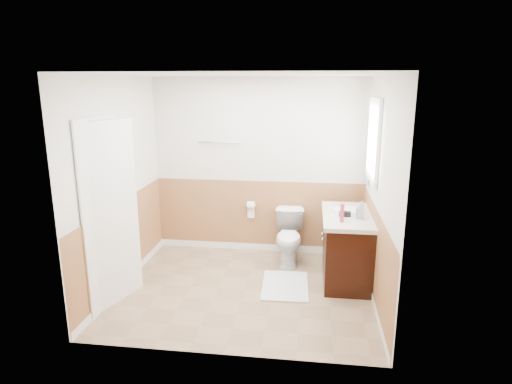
# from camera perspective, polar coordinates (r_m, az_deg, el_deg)

# --- Properties ---
(floor) EXTENTS (3.00, 3.00, 0.00)m
(floor) POSITION_cam_1_polar(r_m,az_deg,el_deg) (5.34, -1.44, -12.68)
(floor) COLOR #8C7051
(floor) RESTS_ON ground
(ceiling) EXTENTS (3.00, 3.00, 0.00)m
(ceiling) POSITION_cam_1_polar(r_m,az_deg,el_deg) (4.77, -1.64, 15.22)
(ceiling) COLOR white
(ceiling) RESTS_ON floor
(wall_back) EXTENTS (3.00, 0.00, 3.00)m
(wall_back) POSITION_cam_1_polar(r_m,az_deg,el_deg) (6.16, 0.34, 3.31)
(wall_back) COLOR silver
(wall_back) RESTS_ON floor
(wall_front) EXTENTS (3.00, 0.00, 3.00)m
(wall_front) POSITION_cam_1_polar(r_m,az_deg,el_deg) (3.68, -4.68, -4.32)
(wall_front) COLOR silver
(wall_front) RESTS_ON floor
(wall_left) EXTENTS (0.00, 3.00, 3.00)m
(wall_left) POSITION_cam_1_polar(r_m,az_deg,el_deg) (5.34, -17.64, 0.93)
(wall_left) COLOR silver
(wall_left) RESTS_ON floor
(wall_right) EXTENTS (0.00, 3.00, 3.00)m
(wall_right) POSITION_cam_1_polar(r_m,az_deg,el_deg) (4.91, 16.04, -0.09)
(wall_right) COLOR silver
(wall_right) RESTS_ON floor
(wainscot_back) EXTENTS (3.00, 0.00, 3.00)m
(wainscot_back) POSITION_cam_1_polar(r_m,az_deg,el_deg) (6.34, 0.31, -3.39)
(wainscot_back) COLOR #AB7544
(wainscot_back) RESTS_ON floor
(wainscot_front) EXTENTS (3.00, 0.00, 3.00)m
(wainscot_front) POSITION_cam_1_polar(r_m,az_deg,el_deg) (3.99, -4.42, -14.54)
(wainscot_front) COLOR #AB7544
(wainscot_front) RESTS_ON floor
(wainscot_left) EXTENTS (0.00, 2.60, 2.60)m
(wainscot_left) POSITION_cam_1_polar(r_m,az_deg,el_deg) (5.55, -16.95, -6.63)
(wainscot_left) COLOR #AB7544
(wainscot_left) RESTS_ON floor
(wainscot_right) EXTENTS (0.00, 2.60, 2.60)m
(wainscot_right) POSITION_cam_1_polar(r_m,az_deg,el_deg) (5.13, 15.34, -8.23)
(wainscot_right) COLOR #AB7544
(wainscot_right) RESTS_ON floor
(toilet) EXTENTS (0.43, 0.71, 0.71)m
(toilet) POSITION_cam_1_polar(r_m,az_deg,el_deg) (5.98, 4.38, -5.97)
(toilet) COLOR white
(toilet) RESTS_ON floor
(bath_mat) EXTENTS (0.58, 0.82, 0.02)m
(bath_mat) POSITION_cam_1_polar(r_m,az_deg,el_deg) (5.41, 3.86, -12.20)
(bath_mat) COLOR silver
(bath_mat) RESTS_ON floor
(vanity_cabinet) EXTENTS (0.55, 1.10, 0.80)m
(vanity_cabinet) POSITION_cam_1_polar(r_m,az_deg,el_deg) (5.57, 11.82, -7.32)
(vanity_cabinet) COLOR black
(vanity_cabinet) RESTS_ON floor
(vanity_knob_left) EXTENTS (0.03, 0.03, 0.03)m
(vanity_knob_left) POSITION_cam_1_polar(r_m,az_deg,el_deg) (5.41, 8.79, -6.15)
(vanity_knob_left) COLOR silver
(vanity_knob_left) RESTS_ON vanity_cabinet
(vanity_knob_right) EXTENTS (0.03, 0.03, 0.03)m
(vanity_knob_right) POSITION_cam_1_polar(r_m,az_deg,el_deg) (5.60, 8.75, -5.44)
(vanity_knob_right) COLOR silver
(vanity_knob_right) RESTS_ON vanity_cabinet
(countertop) EXTENTS (0.60, 1.15, 0.05)m
(countertop) POSITION_cam_1_polar(r_m,az_deg,el_deg) (5.43, 11.94, -3.14)
(countertop) COLOR beige
(countertop) RESTS_ON vanity_cabinet
(sink_basin) EXTENTS (0.36, 0.36, 0.02)m
(sink_basin) POSITION_cam_1_polar(r_m,az_deg,el_deg) (5.56, 11.95, -2.34)
(sink_basin) COLOR white
(sink_basin) RESTS_ON countertop
(faucet) EXTENTS (0.02, 0.02, 0.14)m
(faucet) POSITION_cam_1_polar(r_m,az_deg,el_deg) (5.57, 13.82, -1.80)
(faucet) COLOR silver
(faucet) RESTS_ON countertop
(lotion_bottle) EXTENTS (0.05, 0.05, 0.22)m
(lotion_bottle) POSITION_cam_1_polar(r_m,az_deg,el_deg) (5.09, 11.26, -2.70)
(lotion_bottle) COLOR #BE314E
(lotion_bottle) RESTS_ON countertop
(soap_dispenser) EXTENTS (0.10, 0.10, 0.20)m
(soap_dispenser) POSITION_cam_1_polar(r_m,az_deg,el_deg) (5.28, 13.52, -2.32)
(soap_dispenser) COLOR #9095A2
(soap_dispenser) RESTS_ON countertop
(hair_dryer_body) EXTENTS (0.14, 0.07, 0.07)m
(hair_dryer_body) POSITION_cam_1_polar(r_m,az_deg,el_deg) (5.32, 11.61, -2.81)
(hair_dryer_body) COLOR black
(hair_dryer_body) RESTS_ON countertop
(hair_dryer_handle) EXTENTS (0.03, 0.03, 0.07)m
(hair_dryer_handle) POSITION_cam_1_polar(r_m,az_deg,el_deg) (5.29, 11.30, -3.23)
(hair_dryer_handle) COLOR black
(hair_dryer_handle) RESTS_ON countertop
(mirror_panel) EXTENTS (0.02, 0.35, 0.90)m
(mirror_panel) POSITION_cam_1_polar(r_m,az_deg,el_deg) (5.92, 14.49, 5.34)
(mirror_panel) COLOR silver
(mirror_panel) RESTS_ON wall_right
(window_frame) EXTENTS (0.04, 0.80, 1.00)m
(window_frame) POSITION_cam_1_polar(r_m,az_deg,el_deg) (5.39, 15.20, 6.62)
(window_frame) COLOR white
(window_frame) RESTS_ON wall_right
(window_glass) EXTENTS (0.01, 0.70, 0.90)m
(window_glass) POSITION_cam_1_polar(r_m,az_deg,el_deg) (5.39, 15.37, 6.61)
(window_glass) COLOR white
(window_glass) RESTS_ON wall_right
(door) EXTENTS (0.29, 0.78, 2.04)m
(door) POSITION_cam_1_polar(r_m,az_deg,el_deg) (4.97, -18.55, -2.87)
(door) COLOR white
(door) RESTS_ON wall_left
(door_frame) EXTENTS (0.02, 0.92, 2.10)m
(door_frame) POSITION_cam_1_polar(r_m,az_deg,el_deg) (5.00, -19.34, -2.72)
(door_frame) COLOR white
(door_frame) RESTS_ON wall_left
(door_knob) EXTENTS (0.06, 0.06, 0.06)m
(door_knob) POSITION_cam_1_polar(r_m,az_deg,el_deg) (5.25, -16.35, -2.60)
(door_knob) COLOR silver
(door_knob) RESTS_ON door
(towel_bar) EXTENTS (0.62, 0.02, 0.02)m
(towel_bar) POSITION_cam_1_polar(r_m,az_deg,el_deg) (6.15, -4.85, 6.53)
(towel_bar) COLOR silver
(towel_bar) RESTS_ON wall_back
(tp_holder_bar) EXTENTS (0.14, 0.02, 0.02)m
(tp_holder_bar) POSITION_cam_1_polar(r_m,az_deg,el_deg) (6.23, -0.66, -1.77)
(tp_holder_bar) COLOR silver
(tp_holder_bar) RESTS_ON wall_back
(tp_roll) EXTENTS (0.10, 0.11, 0.11)m
(tp_roll) POSITION_cam_1_polar(r_m,az_deg,el_deg) (6.23, -0.66, -1.77)
(tp_roll) COLOR white
(tp_roll) RESTS_ON tp_holder_bar
(tp_sheet) EXTENTS (0.10, 0.01, 0.16)m
(tp_sheet) POSITION_cam_1_polar(r_m,az_deg,el_deg) (6.27, -0.66, -2.73)
(tp_sheet) COLOR white
(tp_sheet) RESTS_ON tp_roll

